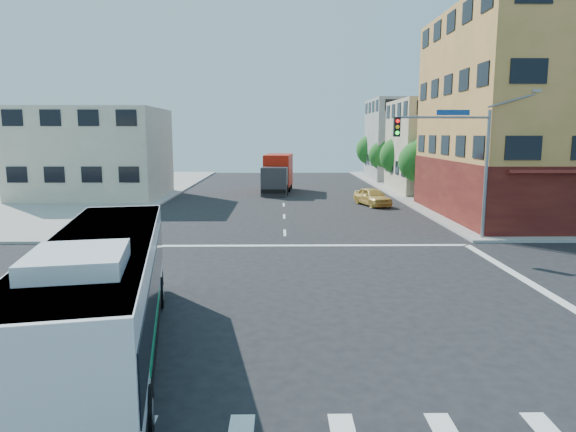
{
  "coord_description": "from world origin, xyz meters",
  "views": [
    {
      "loc": [
        -0.2,
        -16.58,
        5.75
      ],
      "look_at": [
        0.08,
        4.79,
        2.32
      ],
      "focal_mm": 32.0,
      "sensor_mm": 36.0,
      "label": 1
    }
  ],
  "objects": [
    {
      "name": "signal_mast_ne",
      "position": [
        9.08,
        10.62,
        4.98
      ],
      "size": [
        7.91,
        1.13,
        8.07
      ],
      "color": "gray",
      "rests_on": "ground"
    },
    {
      "name": "ground",
      "position": [
        0.0,
        0.0,
        0.0
      ],
      "size": [
        120.0,
        120.0,
        0.0
      ],
      "primitive_type": "plane",
      "color": "black",
      "rests_on": "ground"
    },
    {
      "name": "box_truck",
      "position": [
        -0.55,
        34.11,
        1.8
      ],
      "size": [
        3.12,
        8.43,
        3.71
      ],
      "rotation": [
        0.0,
        0.0,
        -0.09
      ],
      "color": "#2B2A30",
      "rests_on": "ground"
    },
    {
      "name": "street_tree_b",
      "position": [
        11.9,
        35.92,
        3.75
      ],
      "size": [
        3.8,
        3.8,
        5.79
      ],
      "color": "#382414",
      "rests_on": "ground"
    },
    {
      "name": "street_tree_a",
      "position": [
        11.9,
        27.92,
        3.59
      ],
      "size": [
        3.6,
        3.6,
        5.53
      ],
      "color": "#382414",
      "rests_on": "ground"
    },
    {
      "name": "street_tree_c",
      "position": [
        11.9,
        43.92,
        3.46
      ],
      "size": [
        3.4,
        3.4,
        5.29
      ],
      "color": "#382414",
      "rests_on": "ground"
    },
    {
      "name": "building_west",
      "position": [
        -17.02,
        29.98,
        4.01
      ],
      "size": [
        12.06,
        10.06,
        8.0
      ],
      "color": "beige",
      "rests_on": "ground"
    },
    {
      "name": "parked_car",
      "position": [
        7.18,
        24.49,
        0.73
      ],
      "size": [
        2.89,
        4.58,
        1.45
      ],
      "primitive_type": "imported",
      "rotation": [
        0.0,
        0.0,
        0.3
      ],
      "color": "gold",
      "rests_on": "ground"
    },
    {
      "name": "street_tree_d",
      "position": [
        11.9,
        51.92,
        3.88
      ],
      "size": [
        4.0,
        4.0,
        6.03
      ],
      "color": "#382414",
      "rests_on": "ground"
    },
    {
      "name": "building_east_far",
      "position": [
        16.98,
        47.98,
        5.01
      ],
      "size": [
        12.06,
        10.06,
        10.0
      ],
      "color": "#9C9D98",
      "rests_on": "ground"
    },
    {
      "name": "building_east_near",
      "position": [
        16.98,
        33.98,
        4.51
      ],
      "size": [
        12.06,
        10.06,
        9.0
      ],
      "color": "beige",
      "rests_on": "ground"
    },
    {
      "name": "transit_bus",
      "position": [
        -4.7,
        -4.04,
        1.73
      ],
      "size": [
        4.83,
        12.18,
        3.53
      ],
      "rotation": [
        0.0,
        0.0,
        0.2
      ],
      "color": "black",
      "rests_on": "ground"
    }
  ]
}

